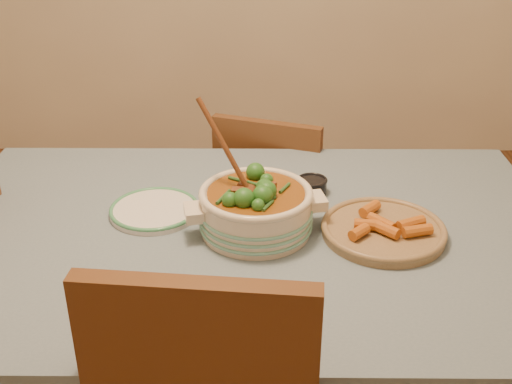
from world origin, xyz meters
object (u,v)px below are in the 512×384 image
(dining_table, at_px, (249,260))
(chair_far, at_px, (274,202))
(white_plate, at_px, (154,210))
(fried_plate, at_px, (384,228))
(stew_casserole, at_px, (256,206))
(condiment_bowl, at_px, (312,185))

(dining_table, bearing_deg, chair_far, 83.05)
(dining_table, relative_size, white_plate, 6.77)
(white_plate, height_order, fried_plate, fried_plate)
(dining_table, relative_size, fried_plate, 4.93)
(stew_casserole, bearing_deg, chair_far, 84.69)
(white_plate, distance_m, condiment_bowl, 0.46)
(dining_table, height_order, stew_casserole, stew_casserole)
(condiment_bowl, bearing_deg, stew_casserole, -126.94)
(dining_table, distance_m, chair_far, 0.71)
(condiment_bowl, height_order, fried_plate, fried_plate)
(dining_table, relative_size, chair_far, 2.01)
(stew_casserole, bearing_deg, white_plate, 162.05)
(white_plate, height_order, chair_far, chair_far)
(dining_table, distance_m, stew_casserole, 0.17)
(white_plate, bearing_deg, fried_plate, -10.24)
(stew_casserole, height_order, white_plate, stew_casserole)
(stew_casserole, xyz_separation_m, fried_plate, (0.33, -0.02, -0.05))
(condiment_bowl, bearing_deg, fried_plate, -54.33)
(stew_casserole, distance_m, white_plate, 0.30)
(condiment_bowl, xyz_separation_m, chair_far, (-0.10, 0.46, -0.31))
(condiment_bowl, bearing_deg, white_plate, -164.24)
(dining_table, distance_m, fried_plate, 0.37)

